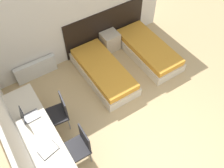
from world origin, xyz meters
TOP-DOWN VIEW (x-y plane):
  - wall_back at (0.00, 3.91)m, footprint 5.41×0.05m
  - wall_left at (-2.23, 1.94)m, footprint 0.05×4.89m
  - headboard_panel at (0.91, 3.87)m, footprint 2.47×0.03m
  - bed_near_window at (0.18, 2.82)m, footprint 0.92×2.03m
  - bed_near_door at (1.63, 2.82)m, footprint 0.92×2.03m
  - nightstand at (0.91, 3.64)m, footprint 0.47×0.41m
  - radiator at (-1.24, 3.79)m, footprint 1.07×0.12m
  - desk at (-1.89, 1.71)m, footprint 0.62×2.55m
  - chair_near_laptop at (-1.35, 2.16)m, footprint 0.53×0.53m
  - chair_near_notebook at (-1.35, 1.24)m, footprint 0.48×0.48m
  - laptop at (-1.92, 2.17)m, footprint 0.34×0.24m
  - open_notebook at (-1.88, 1.34)m, footprint 0.38×0.29m

SIDE VIEW (x-z plane):
  - bed_near_window at x=0.18m, z-range -0.01..0.40m
  - bed_near_door at x=1.63m, z-range -0.01..0.40m
  - radiator at x=-1.24m, z-range 0.00..0.50m
  - nightstand at x=0.91m, z-range 0.00..0.53m
  - chair_near_laptop at x=-1.35m, z-range 0.04..0.97m
  - chair_near_notebook at x=-1.35m, z-range 0.04..0.97m
  - headboard_panel at x=0.91m, z-range 0.00..1.13m
  - desk at x=-1.89m, z-range 0.24..1.02m
  - open_notebook at x=-1.88m, z-range 0.78..0.80m
  - laptop at x=-1.92m, z-range 0.68..1.02m
  - wall_back at x=0.00m, z-range 0.00..2.70m
  - wall_left at x=-2.23m, z-range 0.00..2.70m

